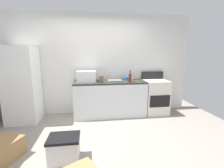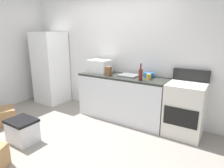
{
  "view_description": "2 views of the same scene",
  "coord_description": "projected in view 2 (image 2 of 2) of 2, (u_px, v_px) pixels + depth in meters",
  "views": [
    {
      "loc": [
        -0.17,
        -2.64,
        1.58
      ],
      "look_at": [
        0.31,
        0.9,
        0.89
      ],
      "focal_mm": 25.01,
      "sensor_mm": 36.0,
      "label": 1
    },
    {
      "loc": [
        2.1,
        -2.0,
        1.66
      ],
      "look_at": [
        0.34,
        0.75,
        0.83
      ],
      "focal_mm": 30.36,
      "sensor_mm": 36.0,
      "label": 2
    }
  ],
  "objects": [
    {
      "name": "wall_back",
      "position": [
        119.0,
        53.0,
        4.08
      ],
      "size": [
        5.0,
        0.1,
        2.6
      ],
      "primitive_type": "cube",
      "color": "silver",
      "rests_on": "ground_plane"
    },
    {
      "name": "storage_bin",
      "position": [
        23.0,
        131.0,
        3.03
      ],
      "size": [
        0.46,
        0.36,
        0.38
      ],
      "color": "silver",
      "rests_on": "ground_plane"
    },
    {
      "name": "sink_basin",
      "position": [
        129.0,
        75.0,
        3.69
      ],
      "size": [
        0.36,
        0.32,
        0.03
      ],
      "primitive_type": "cube",
      "color": "slate",
      "rests_on": "kitchen_counter"
    },
    {
      "name": "wine_bottle",
      "position": [
        141.0,
        74.0,
        3.31
      ],
      "size": [
        0.07,
        0.07,
        0.3
      ],
      "color": "#591E19",
      "rests_on": "kitchen_counter"
    },
    {
      "name": "mixing_bowl",
      "position": [
        149.0,
        75.0,
        3.58
      ],
      "size": [
        0.19,
        0.19,
        0.09
      ],
      "primitive_type": "cylinder",
      "color": "#2659A5",
      "rests_on": "kitchen_counter"
    },
    {
      "name": "cardboard_box_medium",
      "position": [
        1.0,
        117.0,
        3.64
      ],
      "size": [
        0.58,
        0.61,
        0.3
      ],
      "primitive_type": "cube",
      "rotation": [
        0.0,
        0.0,
        -0.4
      ],
      "color": "olive",
      "rests_on": "ground_plane"
    },
    {
      "name": "kitchen_counter",
      "position": [
        122.0,
        97.0,
        3.85
      ],
      "size": [
        1.8,
        0.6,
        0.9
      ],
      "color": "silver",
      "rests_on": "ground_plane"
    },
    {
      "name": "coffee_mug",
      "position": [
        149.0,
        77.0,
        3.4
      ],
      "size": [
        0.08,
        0.08,
        0.1
      ],
      "primitive_type": "cylinder",
      "color": "gold",
      "rests_on": "kitchen_counter"
    },
    {
      "name": "refrigerator",
      "position": [
        51.0,
        68.0,
        4.77
      ],
      "size": [
        0.68,
        0.66,
        1.75
      ],
      "primitive_type": "cube",
      "color": "white",
      "rests_on": "ground_plane"
    },
    {
      "name": "ground_plane",
      "position": [
        70.0,
        139.0,
        3.14
      ],
      "size": [
        6.0,
        6.0,
        0.0
      ],
      "primitive_type": "plane",
      "color": "gray"
    },
    {
      "name": "microwave",
      "position": [
        99.0,
        66.0,
        4.03
      ],
      "size": [
        0.46,
        0.34,
        0.27
      ],
      "primitive_type": "cube",
      "color": "white",
      "rests_on": "kitchen_counter"
    },
    {
      "name": "stove_oven",
      "position": [
        185.0,
        109.0,
        3.21
      ],
      "size": [
        0.6,
        0.61,
        1.1
      ],
      "color": "silver",
      "rests_on": "ground_plane"
    },
    {
      "name": "knife_block",
      "position": [
        108.0,
        71.0,
        3.7
      ],
      "size": [
        0.1,
        0.1,
        0.18
      ],
      "primitive_type": "cube",
      "color": "brown",
      "rests_on": "kitchen_counter"
    }
  ]
}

